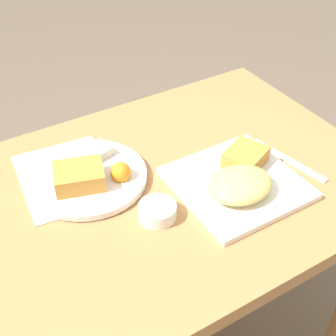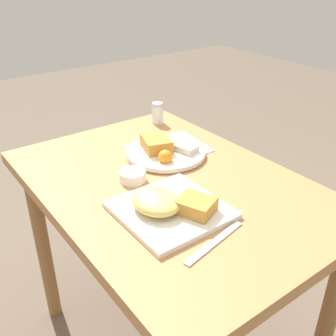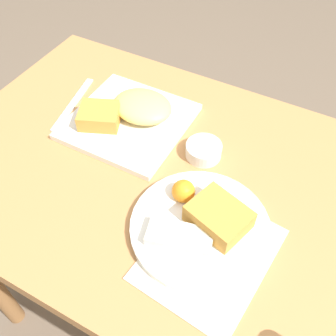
# 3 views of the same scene
# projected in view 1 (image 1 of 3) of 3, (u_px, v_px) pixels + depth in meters

# --- Properties ---
(dining_table) EXTENTS (0.94, 0.66, 0.71)m
(dining_table) POSITION_uv_depth(u_px,v_px,m) (165.00, 216.00, 1.06)
(dining_table) COLOR #B27A47
(dining_table) RESTS_ON ground_plane
(menu_card) EXTENTS (0.21, 0.26, 0.00)m
(menu_card) POSITION_uv_depth(u_px,v_px,m) (67.00, 176.00, 1.01)
(menu_card) COLOR beige
(menu_card) RESTS_ON dining_table
(plate_square_near) EXTENTS (0.25, 0.25, 0.06)m
(plate_square_near) POSITION_uv_depth(u_px,v_px,m) (239.00, 180.00, 0.97)
(plate_square_near) COLOR white
(plate_square_near) RESTS_ON dining_table
(plate_oval_far) EXTENTS (0.25, 0.25, 0.05)m
(plate_oval_far) POSITION_uv_depth(u_px,v_px,m) (88.00, 175.00, 0.99)
(plate_oval_far) COLOR white
(plate_oval_far) RESTS_ON menu_card
(sauce_ramekin) EXTENTS (0.07, 0.07, 0.03)m
(sauce_ramekin) POSITION_uv_depth(u_px,v_px,m) (157.00, 211.00, 0.91)
(sauce_ramekin) COLOR white
(sauce_ramekin) RESTS_ON dining_table
(butter_knife) EXTENTS (0.05, 0.20, 0.00)m
(butter_knife) POSITION_uv_depth(u_px,v_px,m) (289.00, 160.00, 1.05)
(butter_knife) COLOR silver
(butter_knife) RESTS_ON dining_table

